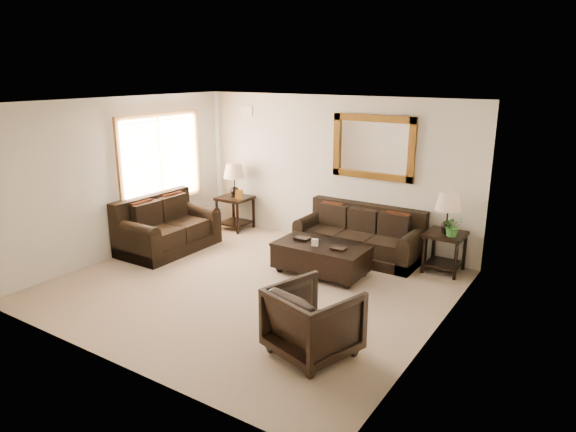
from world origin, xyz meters
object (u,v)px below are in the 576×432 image
Objects in this scene: loveseat at (166,230)px; coffee_table at (321,256)px; armchair at (313,318)px; end_table_right at (447,220)px; end_table_left at (235,187)px; sofa at (360,239)px.

loveseat is 1.18× the size of coffee_table.
loveseat is at bearing -171.12° from coffee_table.
armchair is (1.10, -2.12, 0.14)m from coffee_table.
end_table_right is (4.52, 1.65, 0.50)m from loveseat.
end_table_left is at bearing -179.86° from end_table_right.
loveseat reaches higher than sofa.
end_table_right reaches higher than coffee_table.
end_table_left is 5.00m from armchair.
loveseat is 1.27× the size of end_table_left.
end_table_right is 2.05m from coffee_table.
end_table_left is 2.95m from coffee_table.
end_table_left is (-2.80, 0.07, 0.56)m from sofa.
end_table_right is 0.89× the size of coffee_table.
end_table_left reaches higher than end_table_right.
sofa is at bearing -1.49° from end_table_left.
armchair is (3.75, -3.28, -0.43)m from end_table_left.
sofa is 1.10m from coffee_table.
coffee_table is (-1.59, -1.17, -0.54)m from end_table_right.
loveseat is at bearing -5.13° from armchair.
end_table_right reaches higher than armchair.
end_table_right is (4.24, 0.01, -0.03)m from end_table_left.
end_table_left reaches higher than armchair.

